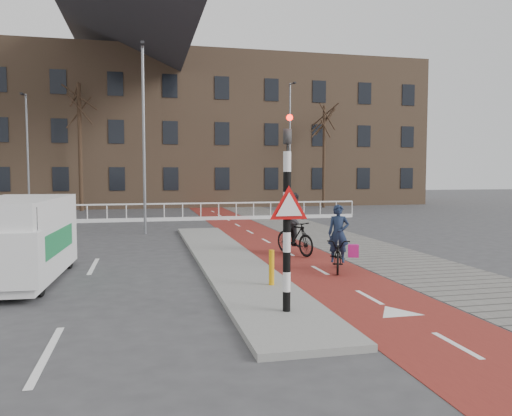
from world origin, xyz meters
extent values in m
plane|color=#38383A|center=(0.00, 0.00, 0.00)|extent=(120.00, 120.00, 0.00)
cube|color=maroon|center=(1.50, 10.00, 0.01)|extent=(2.50, 60.00, 0.01)
cube|color=slate|center=(4.30, 10.00, 0.01)|extent=(3.00, 60.00, 0.01)
cube|color=gray|center=(-0.70, 4.00, 0.06)|extent=(1.80, 16.00, 0.12)
cylinder|color=black|center=(-0.60, -2.00, 1.56)|extent=(0.14, 0.14, 2.88)
imported|color=black|center=(-0.60, -2.00, 3.40)|extent=(0.13, 0.16, 0.80)
cylinder|color=#FF0C05|center=(-0.60, -2.14, 3.58)|extent=(0.11, 0.02, 0.11)
cylinder|color=orange|center=(-0.33, 0.12, 0.51)|extent=(0.12, 0.12, 0.79)
imported|color=black|center=(1.94, 1.80, 0.45)|extent=(1.16, 1.77, 0.88)
imported|color=#16213A|center=(1.94, 1.80, 1.02)|extent=(0.66, 0.55, 1.53)
cube|color=#BD1A78|center=(2.14, 1.29, 0.62)|extent=(0.31, 0.26, 0.33)
imported|color=black|center=(1.60, 4.61, 0.57)|extent=(1.14, 1.92, 1.11)
imported|color=black|center=(1.60, 4.61, 1.12)|extent=(1.03, 0.92, 1.74)
cube|color=silver|center=(-6.05, 2.28, 1.08)|extent=(2.10, 4.78, 1.88)
cube|color=#1A7741|center=(-5.10, 2.28, 0.98)|extent=(0.16, 3.00, 0.55)
cylinder|color=black|center=(-5.33, 0.64, 0.33)|extent=(0.27, 0.67, 0.66)
cylinder|color=black|center=(-6.77, 3.91, 0.33)|extent=(0.27, 0.67, 0.66)
cylinder|color=black|center=(-5.18, 3.83, 0.33)|extent=(0.27, 0.67, 0.66)
cube|color=silver|center=(-5.00, 17.00, 0.95)|extent=(28.00, 0.08, 0.08)
cube|color=silver|center=(-5.00, 17.00, 0.10)|extent=(28.00, 0.10, 0.20)
cube|color=#7F6047|center=(-3.00, 32.00, 6.00)|extent=(46.00, 10.00, 12.00)
cylinder|color=black|center=(-7.30, 25.92, 4.37)|extent=(0.28, 0.28, 8.75)
cylinder|color=black|center=(10.31, 25.30, 3.84)|extent=(0.22, 0.22, 7.68)
cylinder|color=slate|center=(-3.04, 11.31, 3.98)|extent=(0.12, 0.12, 7.96)
cylinder|color=slate|center=(-9.78, 21.60, 3.65)|extent=(0.12, 0.12, 7.29)
cylinder|color=slate|center=(6.95, 23.09, 4.42)|extent=(0.12, 0.12, 8.83)
camera|label=1|loc=(-3.10, -10.54, 2.61)|focal=35.00mm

